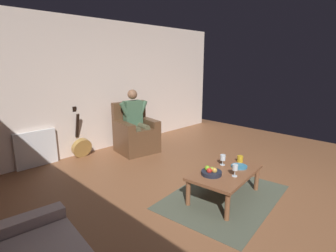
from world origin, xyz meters
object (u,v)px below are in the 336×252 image
at_px(person_seated, 136,119).
at_px(guitar, 81,146).
at_px(coffee_table, 225,174).
at_px(wine_glass_far, 223,158).
at_px(candle_jar, 240,159).
at_px(armchair, 136,135).
at_px(fruit_bowl, 211,172).
at_px(wine_glass_near, 235,168).
at_px(decorative_dish, 239,166).

bearing_deg(person_seated, guitar, -17.65).
distance_m(coffee_table, guitar, 2.89).
relative_size(coffee_table, wine_glass_far, 7.36).
distance_m(guitar, candle_jar, 2.99).
xyz_separation_m(armchair, fruit_bowl, (0.59, 2.30, 0.07)).
xyz_separation_m(armchair, person_seated, (0.00, 0.02, 0.33)).
bearing_deg(fruit_bowl, person_seated, -104.46).
height_order(wine_glass_near, wine_glass_far, wine_glass_near).
relative_size(person_seated, wine_glass_far, 8.34).
relative_size(guitar, candle_jar, 10.92).
distance_m(armchair, coffee_table, 2.39).
bearing_deg(guitar, armchair, 154.51).
distance_m(coffee_table, fruit_bowl, 0.25).
bearing_deg(person_seated, decorative_dish, 96.53).
xyz_separation_m(person_seated, guitar, (0.96, -0.48, -0.46)).
distance_m(wine_glass_near, candle_jar, 0.54).
height_order(coffee_table, decorative_dish, decorative_dish).
relative_size(coffee_table, decorative_dish, 5.09).
bearing_deg(wine_glass_far, guitar, -74.17).
height_order(armchair, decorative_dish, armchair).
xyz_separation_m(wine_glass_near, candle_jar, (-0.50, -0.21, -0.06)).
bearing_deg(wine_glass_far, armchair, -95.24).
distance_m(person_seated, guitar, 1.17).
xyz_separation_m(guitar, candle_jar, (-1.04, 2.79, 0.20)).
bearing_deg(armchair, person_seated, 90.00).
bearing_deg(wine_glass_far, fruit_bowl, 12.05).
distance_m(person_seated, coffee_table, 2.39).
xyz_separation_m(person_seated, candle_jar, (-0.08, 2.31, -0.25)).
distance_m(wine_glass_far, candle_jar, 0.31).
bearing_deg(armchair, decorative_dish, 96.47).
xyz_separation_m(armchair, guitar, (0.96, -0.46, -0.13)).
bearing_deg(guitar, decorative_dish, 106.40).
distance_m(armchair, fruit_bowl, 2.38).
height_order(wine_glass_near, fruit_bowl, wine_glass_near).
xyz_separation_m(armchair, candle_jar, (-0.08, 2.33, 0.07)).
bearing_deg(wine_glass_far, candle_jar, 158.09).
xyz_separation_m(person_seated, coffee_table, (0.36, 2.34, -0.35)).
relative_size(wine_glass_far, decorative_dish, 0.69).
bearing_deg(person_seated, coffee_table, 90.44).
distance_m(armchair, wine_glass_near, 2.58).
relative_size(armchair, fruit_bowl, 3.82).
bearing_deg(person_seated, wine_glass_near, 89.77).
relative_size(wine_glass_near, decorative_dish, 0.73).
height_order(decorative_dish, candle_jar, candle_jar).
height_order(armchair, person_seated, person_seated).
height_order(coffee_table, guitar, guitar).
bearing_deg(coffee_table, armchair, -98.69).
bearing_deg(wine_glass_near, person_seated, -99.35).
bearing_deg(person_seated, candle_jar, 101.15).
bearing_deg(fruit_bowl, wine_glass_near, 126.00).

